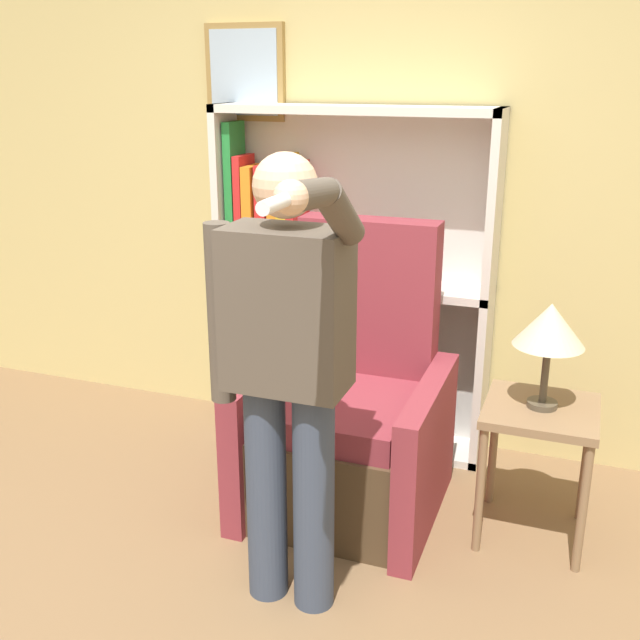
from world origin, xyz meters
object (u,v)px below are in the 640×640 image
(side_table, at_px, (539,429))
(table_lamp, at_px, (550,328))
(bookcase, at_px, (319,284))
(armchair, at_px, (350,422))
(person_standing, at_px, (286,365))

(side_table, xyz_separation_m, table_lamp, (0.00, 0.00, 0.45))
(bookcase, distance_m, table_lamp, 1.35)
(table_lamp, bearing_deg, armchair, -179.60)
(armchair, height_order, side_table, armchair)
(bookcase, bearing_deg, table_lamp, -26.88)
(side_table, bearing_deg, bookcase, 153.12)
(person_standing, xyz_separation_m, table_lamp, (0.82, 0.75, -0.01))
(bookcase, xyz_separation_m, person_standing, (0.38, -1.35, 0.10))
(bookcase, distance_m, armchair, 0.85)
(armchair, bearing_deg, table_lamp, 0.40)
(bookcase, relative_size, person_standing, 1.05)
(armchair, bearing_deg, side_table, 0.40)
(bookcase, height_order, person_standing, bookcase)
(armchair, height_order, table_lamp, armchair)
(side_table, relative_size, table_lamp, 1.36)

